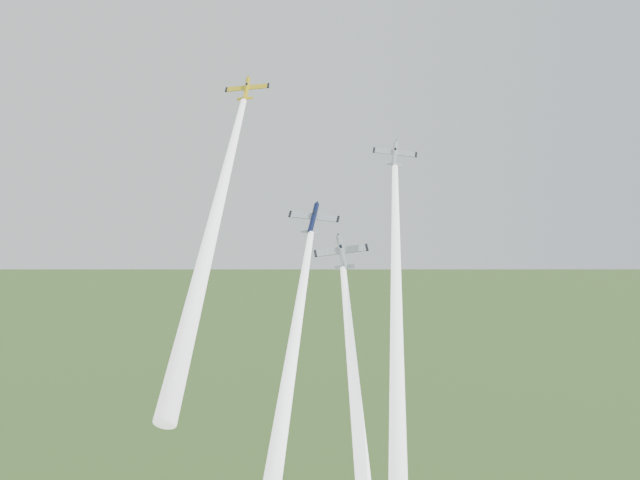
# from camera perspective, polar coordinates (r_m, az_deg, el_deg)

# --- Properties ---
(plane_yellow) EXTENTS (8.54, 8.07, 6.53)m
(plane_yellow) POSITION_cam_1_polar(r_m,az_deg,el_deg) (135.13, -5.24, 10.66)
(plane_yellow) COLOR gold
(smoke_trail_yellow) EXTENTS (15.11, 43.36, 42.86)m
(smoke_trail_yellow) POSITION_cam_1_polar(r_m,az_deg,el_deg) (111.39, -7.74, 0.48)
(smoke_trail_yellow) COLOR white
(plane_navy) EXTENTS (10.27, 8.77, 7.34)m
(plane_navy) POSITION_cam_1_polar(r_m,az_deg,el_deg) (127.91, -0.48, 1.55)
(plane_navy) COLOR #0C1439
(smoke_trail_navy) EXTENTS (15.23, 40.21, 39.93)m
(smoke_trail_navy) POSITION_cam_1_polar(r_m,az_deg,el_deg) (109.24, -2.30, -10.04)
(smoke_trail_navy) COLOR white
(plane_silver_right) EXTENTS (9.00, 7.49, 6.70)m
(plane_silver_right) POSITION_cam_1_polar(r_m,az_deg,el_deg) (133.76, 5.34, 6.13)
(plane_silver_right) COLOR silver
(smoke_trail_silver_right) EXTENTS (15.98, 55.04, 54.04)m
(smoke_trail_silver_right) POSITION_cam_1_polar(r_m,az_deg,el_deg) (106.67, 5.49, -8.48)
(smoke_trail_silver_right) COLOR white
(plane_silver_low) EXTENTS (8.72, 7.76, 7.72)m
(plane_silver_low) POSITION_cam_1_polar(r_m,az_deg,el_deg) (124.31, 1.55, -0.89)
(plane_silver_low) COLOR #A5ADB2
(smoke_trail_silver_low) EXTENTS (6.73, 44.78, 43.19)m
(smoke_trail_silver_low) POSITION_cam_1_polar(r_m,az_deg,el_deg) (105.54, 2.86, -14.37)
(smoke_trail_silver_low) COLOR white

